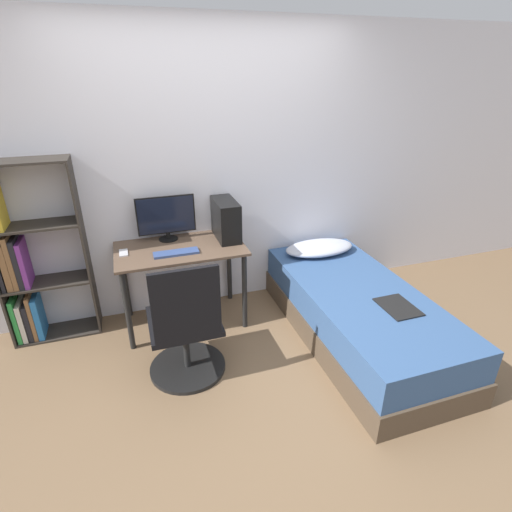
% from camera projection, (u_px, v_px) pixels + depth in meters
% --- Properties ---
extents(ground_plane, '(14.00, 14.00, 0.00)m').
position_uv_depth(ground_plane, '(263.00, 394.00, 2.84)').
color(ground_plane, brown).
extents(wall_back, '(8.00, 0.05, 2.50)m').
position_uv_depth(wall_back, '(211.00, 174.00, 3.52)').
color(wall_back, silver).
rests_on(wall_back, ground_plane).
extents(desk, '(1.07, 0.61, 0.74)m').
position_uv_depth(desk, '(181.00, 259.00, 3.40)').
color(desk, brown).
rests_on(desk, ground_plane).
extents(bookshelf, '(0.68, 0.27, 1.50)m').
position_uv_depth(bookshelf, '(25.00, 263.00, 3.17)').
color(bookshelf, '#2D2823').
rests_on(bookshelf, ground_plane).
extents(office_chair, '(0.58, 0.58, 0.97)m').
position_uv_depth(office_chair, '(186.00, 335.00, 2.87)').
color(office_chair, black).
rests_on(office_chair, ground_plane).
extents(bed, '(0.90, 2.01, 0.47)m').
position_uv_depth(bed, '(357.00, 314.00, 3.35)').
color(bed, '#4C3D2D').
rests_on(bed, ground_plane).
extents(pillow, '(0.69, 0.36, 0.11)m').
position_uv_depth(pillow, '(319.00, 248.00, 3.87)').
color(pillow, '#B2B7C6').
rests_on(pillow, bed).
extents(magazine, '(0.24, 0.32, 0.01)m').
position_uv_depth(magazine, '(398.00, 307.00, 3.00)').
color(magazine, black).
rests_on(magazine, bed).
extents(monitor, '(0.50, 0.17, 0.39)m').
position_uv_depth(monitor, '(166.00, 217.00, 3.42)').
color(monitor, black).
rests_on(monitor, desk).
extents(keyboard, '(0.36, 0.11, 0.02)m').
position_uv_depth(keyboard, '(176.00, 253.00, 3.23)').
color(keyboard, '#33477A').
rests_on(keyboard, desk).
extents(pc_tower, '(0.18, 0.40, 0.34)m').
position_uv_depth(pc_tower, '(226.00, 219.00, 3.48)').
color(pc_tower, black).
rests_on(pc_tower, desk).
extents(phone, '(0.07, 0.14, 0.01)m').
position_uv_depth(phone, '(123.00, 253.00, 3.24)').
color(phone, '#B7B7BC').
rests_on(phone, desk).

